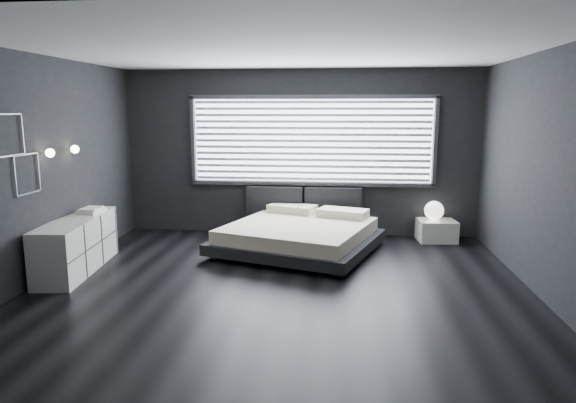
# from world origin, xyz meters

# --- Properties ---
(room) EXTENTS (6.04, 6.00, 2.80)m
(room) POSITION_xyz_m (0.00, 0.00, 1.40)
(room) COLOR black
(room) RESTS_ON ground
(window) EXTENTS (4.14, 0.09, 1.52)m
(window) POSITION_xyz_m (0.20, 2.70, 1.61)
(window) COLOR white
(window) RESTS_ON ground
(headboard) EXTENTS (1.96, 0.16, 0.52)m
(headboard) POSITION_xyz_m (0.08, 2.64, 0.57)
(headboard) COLOR black
(headboard) RESTS_ON ground
(sconce_near) EXTENTS (0.18, 0.11, 0.11)m
(sconce_near) POSITION_xyz_m (-2.88, 0.05, 1.60)
(sconce_near) COLOR silver
(sconce_near) RESTS_ON ground
(sconce_far) EXTENTS (0.18, 0.11, 0.11)m
(sconce_far) POSITION_xyz_m (-2.88, 0.65, 1.60)
(sconce_far) COLOR silver
(sconce_far) RESTS_ON ground
(wall_art_upper) EXTENTS (0.01, 0.48, 0.48)m
(wall_art_upper) POSITION_xyz_m (-2.98, -0.55, 1.85)
(wall_art_upper) COLOR #47474C
(wall_art_upper) RESTS_ON ground
(wall_art_lower) EXTENTS (0.01, 0.48, 0.48)m
(wall_art_lower) POSITION_xyz_m (-2.98, -0.30, 1.38)
(wall_art_lower) COLOR #47474C
(wall_art_lower) RESTS_ON ground
(bed) EXTENTS (2.71, 2.65, 0.56)m
(bed) POSITION_xyz_m (0.10, 1.59, 0.26)
(bed) COLOR black
(bed) RESTS_ON ground
(nightstand) EXTENTS (0.64, 0.55, 0.35)m
(nightstand) POSITION_xyz_m (2.28, 2.45, 0.17)
(nightstand) COLOR white
(nightstand) RESTS_ON ground
(orb_lamp) EXTENTS (0.31, 0.31, 0.31)m
(orb_lamp) POSITION_xyz_m (2.23, 2.47, 0.50)
(orb_lamp) COLOR white
(orb_lamp) RESTS_ON nightstand
(dresser) EXTENTS (0.68, 1.81, 0.71)m
(dresser) POSITION_xyz_m (-2.78, 0.34, 0.35)
(dresser) COLOR white
(dresser) RESTS_ON ground
(book_stack) EXTENTS (0.31, 0.38, 0.07)m
(book_stack) POSITION_xyz_m (-2.76, 0.75, 0.74)
(book_stack) COLOR white
(book_stack) RESTS_ON dresser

